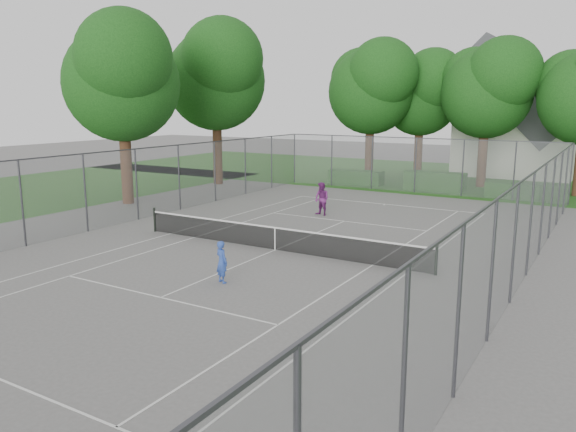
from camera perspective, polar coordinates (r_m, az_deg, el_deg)
The scene contains 16 objects.
ground at distance 22.13m, azimuth -1.33°, elevation -3.49°, with size 120.00×120.00×0.00m, color #615F5D.
grass_far at distance 45.90m, azimuth 16.25°, elevation 3.83°, with size 60.00×20.00×0.00m, color #1F4E16.
court_markings at distance 22.13m, azimuth -1.33°, elevation -3.47°, with size 11.03×23.83×0.01m.
tennis_net at distance 22.00m, azimuth -1.34°, elevation -2.20°, with size 12.87×0.10×1.10m.
perimeter_fence at distance 21.73m, azimuth -1.35°, elevation 1.13°, with size 18.08×34.08×3.52m.
tree_far_left at distance 42.13m, azimuth 8.52°, elevation 13.08°, with size 7.10×6.48×10.20m.
tree_far_midleft at distance 44.37m, azimuth 13.44°, elevation 12.31°, with size 6.71×6.13×9.65m.
tree_far_midright at distance 40.71m, azimuth 19.68°, elevation 12.35°, with size 6.91×6.31×9.93m.
tree_side_back at distance 40.16m, azimuth -7.33°, elevation 14.28°, with size 7.86×7.18×11.30m.
tree_side_front at distance 33.18m, azimuth -16.58°, elevation 13.70°, with size 7.37×6.73×10.59m.
hedge_left at distance 40.47m, azimuth 6.91°, elevation 3.94°, with size 3.91×1.17×0.98m, color #1E4E19.
hedge_mid at distance 38.33m, azimuth 14.68°, elevation 3.44°, with size 3.95×1.13×1.24m, color #1E4E19.
hedge_right at distance 36.71m, azimuth 21.86°, elevation 2.41°, with size 3.12×1.14×0.94m, color #1E4E19.
house at distance 48.56m, azimuth 22.33°, elevation 9.00°, with size 8.71×6.75×10.84m.
girl_player at distance 18.16m, azimuth -6.74°, elevation -4.64°, with size 0.50×0.33×1.38m, color #2C4BA8.
woman_player at distance 28.84m, azimuth 3.45°, elevation 1.74°, with size 0.83×0.65×1.71m, color #71256F.
Camera 1 is at (11.40, -18.09, 5.68)m, focal length 35.00 mm.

